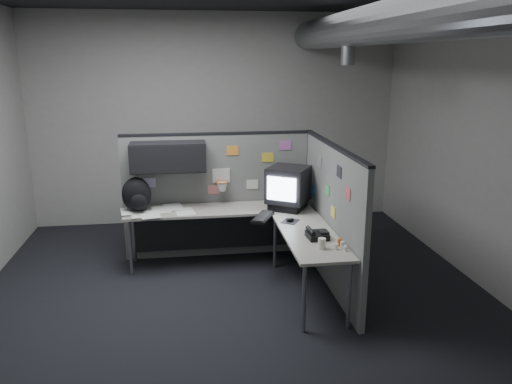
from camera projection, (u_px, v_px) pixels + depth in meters
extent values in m
cube|color=black|center=(236.00, 298.00, 5.43)|extent=(5.60, 5.60, 0.01)
cube|color=#9E9E99|center=(216.00, 120.00, 7.70)|extent=(5.60, 0.01, 3.20)
cube|color=#9E9E99|center=(295.00, 264.00, 2.33)|extent=(5.60, 0.01, 3.20)
cube|color=#9E9E99|center=(492.00, 147.00, 5.40)|extent=(0.01, 5.60, 3.20)
cylinder|color=slate|center=(375.00, 24.00, 4.88)|extent=(0.40, 5.49, 0.40)
cylinder|color=slate|center=(348.00, 52.00, 5.71)|extent=(0.16, 0.16, 0.30)
cube|color=slate|center=(219.00, 196.00, 6.45)|extent=(2.43, 0.06, 1.60)
cube|color=black|center=(217.00, 133.00, 6.24)|extent=(2.43, 0.07, 0.03)
cube|color=black|center=(308.00, 193.00, 6.62)|extent=(0.07, 0.07, 1.60)
cube|color=black|center=(168.00, 157.00, 6.03)|extent=(0.90, 0.35, 0.35)
cube|color=black|center=(168.00, 160.00, 5.86)|extent=(0.90, 0.02, 0.33)
cube|color=silver|center=(221.00, 176.00, 6.35)|extent=(0.22, 0.02, 0.18)
torus|color=#D85914|center=(222.00, 182.00, 6.28)|extent=(0.16, 0.16, 0.01)
cone|color=white|center=(222.00, 187.00, 6.29)|extent=(0.14, 0.14, 0.11)
cube|color=silver|center=(150.00, 183.00, 6.24)|extent=(0.15, 0.01, 0.12)
cube|color=orange|center=(233.00, 151.00, 6.29)|extent=(0.15, 0.01, 0.12)
cube|color=silver|center=(252.00, 184.00, 6.44)|extent=(0.15, 0.01, 0.12)
cube|color=gold|center=(268.00, 157.00, 6.38)|extent=(0.15, 0.01, 0.12)
cube|color=#B266B2|center=(286.00, 145.00, 6.37)|extent=(0.15, 0.01, 0.12)
cube|color=#D87F7F|center=(214.00, 190.00, 6.39)|extent=(0.15, 0.01, 0.12)
cube|color=slate|center=(331.00, 218.00, 5.58)|extent=(0.06, 2.23, 1.60)
cube|color=black|center=(334.00, 146.00, 5.37)|extent=(0.07, 2.23, 0.03)
cube|color=gray|center=(320.00, 162.00, 5.85)|extent=(0.01, 0.15, 0.12)
cube|color=#4CB266|center=(327.00, 190.00, 5.58)|extent=(0.01, 0.15, 0.12)
cube|color=#26262D|center=(339.00, 172.00, 5.12)|extent=(0.01, 0.15, 0.12)
cube|color=#337FCC|center=(313.00, 189.00, 6.19)|extent=(0.01, 0.15, 0.12)
cube|color=#CC4C4C|center=(348.00, 193.00, 4.87)|extent=(0.01, 0.15, 0.12)
cube|color=#E5D84C|center=(333.00, 212.00, 5.39)|extent=(0.01, 0.15, 0.12)
cube|color=#9C988C|center=(219.00, 210.00, 6.17)|extent=(2.30, 0.56, 0.03)
cube|color=#9C988C|center=(310.00, 235.00, 5.28)|extent=(0.56, 1.55, 0.03)
cube|color=black|center=(219.00, 228.00, 6.46)|extent=(2.18, 0.02, 0.55)
cylinder|color=gray|center=(130.00, 248.00, 5.90)|extent=(0.04, 0.04, 0.70)
cylinder|color=gray|center=(134.00, 236.00, 6.33)|extent=(0.04, 0.04, 0.70)
cylinder|color=gray|center=(275.00, 241.00, 6.14)|extent=(0.04, 0.04, 0.70)
cylinder|color=gray|center=(304.00, 299.00, 4.67)|extent=(0.04, 0.04, 0.70)
cylinder|color=gray|center=(349.00, 295.00, 4.73)|extent=(0.04, 0.04, 0.70)
cube|color=black|center=(288.00, 205.00, 6.17)|extent=(0.55, 0.57, 0.09)
cube|color=black|center=(288.00, 184.00, 6.10)|extent=(0.63, 0.63, 0.43)
cube|color=#D1E1F9|center=(281.00, 189.00, 5.88)|extent=(0.31, 0.20, 0.28)
cube|color=black|center=(263.00, 217.00, 5.77)|extent=(0.34, 0.47, 0.03)
cube|color=black|center=(263.00, 216.00, 5.77)|extent=(0.30, 0.43, 0.01)
cube|color=black|center=(290.00, 221.00, 5.67)|extent=(0.25, 0.26, 0.01)
ellipsoid|color=black|center=(290.00, 219.00, 5.67)|extent=(0.11, 0.08, 0.04)
cube|color=black|center=(317.00, 235.00, 5.14)|extent=(0.22, 0.24, 0.06)
cylinder|color=black|center=(310.00, 231.00, 5.12)|extent=(0.06, 0.21, 0.05)
cube|color=black|center=(323.00, 232.00, 5.13)|extent=(0.10, 0.13, 0.02)
cylinder|color=silver|center=(342.00, 245.00, 4.87)|extent=(0.05, 0.05, 0.07)
cylinder|color=silver|center=(336.00, 247.00, 4.84)|extent=(0.05, 0.05, 0.06)
cylinder|color=silver|center=(345.00, 248.00, 4.80)|extent=(0.04, 0.04, 0.05)
cylinder|color=#D85914|center=(340.00, 242.00, 4.92)|extent=(0.05, 0.05, 0.08)
cylinder|color=beige|center=(322.00, 244.00, 4.85)|extent=(0.10, 0.10, 0.11)
cube|color=white|center=(185.00, 212.00, 6.03)|extent=(0.27, 0.34, 0.00)
cube|color=white|center=(161.00, 210.00, 6.10)|extent=(0.27, 0.35, 0.00)
cube|color=white|center=(140.00, 214.00, 5.92)|extent=(0.27, 0.35, 0.00)
cube|color=white|center=(173.00, 207.00, 6.19)|extent=(0.27, 0.35, 0.00)
cube|color=white|center=(150.00, 215.00, 5.87)|extent=(0.27, 0.35, 0.00)
cube|color=white|center=(130.00, 211.00, 6.00)|extent=(0.27, 0.34, 0.00)
ellipsoid|color=black|center=(137.00, 194.00, 5.99)|extent=(0.37, 0.29, 0.43)
ellipsoid|color=black|center=(139.00, 202.00, 5.88)|extent=(0.20, 0.13, 0.19)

